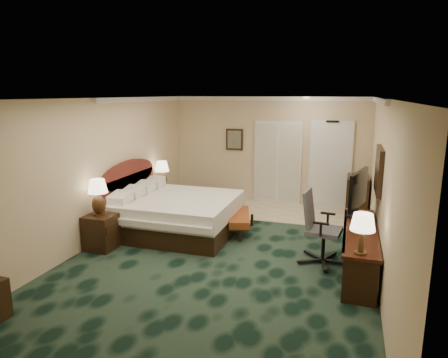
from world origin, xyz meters
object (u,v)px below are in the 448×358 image
(nightstand_near, at_px, (102,231))
(desk_chair, at_px, (324,228))
(lamp_near, at_px, (98,197))
(desk, at_px, (359,250))
(nightstand_far, at_px, (163,199))
(tv, at_px, (358,194))
(minibar, at_px, (357,196))
(lamp_far, at_px, (162,174))
(bed_bench, at_px, (239,223))
(bed, at_px, (178,215))

(nightstand_near, bearing_deg, desk_chair, 8.06)
(lamp_near, bearing_deg, desk, 5.58)
(nightstand_far, bearing_deg, tv, -17.83)
(desk, height_order, minibar, minibar)
(lamp_far, height_order, minibar, lamp_far)
(nightstand_near, distance_m, tv, 4.61)
(desk, height_order, desk_chair, desk_chair)
(lamp_near, bearing_deg, nightstand_near, 20.65)
(nightstand_near, relative_size, desk_chair, 0.52)
(nightstand_far, bearing_deg, nightstand_near, -89.27)
(lamp_near, height_order, desk, lamp_near)
(lamp_near, relative_size, minibar, 0.72)
(lamp_far, distance_m, tv, 4.67)
(nightstand_near, height_order, bed_bench, nightstand_near)
(bed, bearing_deg, minibar, 33.69)
(nightstand_far, relative_size, minibar, 0.61)
(tv, xyz_separation_m, minibar, (0.04, 2.42, -0.63))
(nightstand_far, distance_m, minibar, 4.58)
(bed_bench, relative_size, desk, 0.49)
(desk_chair, bearing_deg, nightstand_near, -164.68)
(desk, relative_size, minibar, 2.61)
(tv, height_order, minibar, tv)
(bed, relative_size, desk, 0.96)
(desk_chair, bearing_deg, nightstand_far, 160.06)
(lamp_near, distance_m, desk_chair, 3.98)
(lamp_near, xyz_separation_m, desk, (4.48, 0.44, -0.62))
(bed, xyz_separation_m, minibar, (3.48, 2.32, 0.09))
(nightstand_far, distance_m, lamp_near, 2.67)
(lamp_far, height_order, desk_chair, desk_chair)
(lamp_near, relative_size, tv, 0.64)
(lamp_far, bearing_deg, desk_chair, -27.17)
(minibar, bearing_deg, desk_chair, -100.30)
(bed_bench, xyz_separation_m, desk, (2.29, -1.13, 0.14))
(tv, bearing_deg, bed_bench, -175.77)
(nightstand_far, height_order, minibar, minibar)
(bed_bench, bearing_deg, nightstand_near, -160.33)
(tv, relative_size, desk_chair, 0.84)
(lamp_near, distance_m, minibar, 5.74)
(tv, relative_size, minibar, 1.13)
(lamp_far, bearing_deg, nightstand_near, -88.95)
(bed, xyz_separation_m, lamp_near, (-0.99, -1.25, 0.60))
(lamp_far, xyz_separation_m, minibar, (4.48, 0.99, -0.42))
(bed, height_order, desk_chair, desk_chair)
(bed_bench, bearing_deg, minibar, 25.38)
(minibar, bearing_deg, nightstand_far, -167.48)
(bed, xyz_separation_m, lamp_far, (-1.01, 1.33, 0.52))
(bed_bench, relative_size, desk_chair, 0.96)
(lamp_far, distance_m, desk, 5.01)
(bed_bench, height_order, minibar, minibar)
(bed_bench, height_order, desk_chair, desk_chair)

